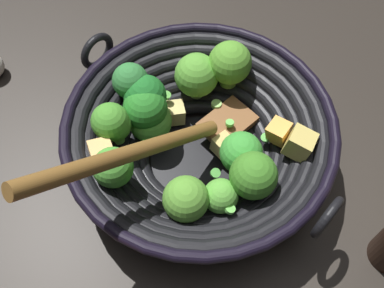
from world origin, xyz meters
TOP-DOWN VIEW (x-y plane):
  - ground_plane at (0.00, 0.00)m, footprint 4.00×4.00m
  - wok at (-0.00, -0.00)m, footprint 0.34×0.34m

SIDE VIEW (x-z plane):
  - ground_plane at x=0.00m, z-range 0.00..0.00m
  - wok at x=0.00m, z-range -0.05..0.17m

